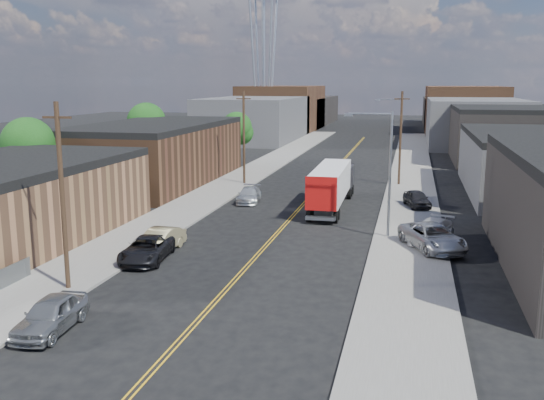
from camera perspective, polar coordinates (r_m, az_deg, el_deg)
The scene contains 30 objects.
ground at distance 78.97m, azimuth 6.08°, elevation 3.03°, with size 260.00×260.00×0.00m, color black.
centerline at distance 64.29m, azimuth 4.44°, elevation 1.22°, with size 0.32×120.00×0.01m, color gold.
sidewalk_left at distance 66.33m, azimuth -3.70°, elevation 1.60°, with size 5.00×140.00×0.15m, color slate.
sidewalk_right at distance 63.58m, azimuth 12.93°, elevation 0.92°, with size 5.00×140.00×0.15m, color slate.
warehouse_tan at distance 45.69m, azimuth -24.10°, elevation -0.21°, with size 12.00×22.00×5.60m.
warehouse_brown at distance 67.89m, azimuth -10.89°, elevation 4.39°, with size 12.00×26.00×6.60m.
industrial_right_b at distance 65.36m, azimuth 24.08°, elevation 3.15°, with size 14.00×24.00×6.10m.
industrial_right_c at distance 90.81m, azimuth 21.08°, elevation 5.81°, with size 14.00×22.00×7.60m.
skyline_left_a at distance 116.62m, azimuth -1.60°, elevation 7.65°, with size 16.00×30.00×8.00m, color #3C3C3F.
skyline_right_a at distance 113.35m, azimuth 18.52°, elevation 6.98°, with size 16.00×30.00×8.00m, color #3C3C3F.
skyline_left_b at distance 140.87m, azimuth 0.99°, elevation 8.65°, with size 16.00×26.00×10.00m, color #523320.
skyline_right_b at distance 138.18m, azimuth 17.60°, elevation 8.09°, with size 16.00×26.00×10.00m, color #523320.
skyline_left_c at distance 160.53m, azimuth 2.50°, elevation 8.40°, with size 16.00×40.00×7.00m, color black.
skyline_right_c at distance 158.17m, azimuth 17.03°, elevation 7.89°, with size 16.00×40.00×7.00m, color black.
streetlight_near at distance 43.05m, azimuth 10.54°, elevation 3.35°, with size 3.39×0.25×9.00m.
streetlight_far at distance 77.87m, azimuth 11.75°, elevation 6.69°, with size 3.39×0.25×9.00m.
utility_pole_left_near at distance 33.28m, azimuth -19.14°, elevation 0.36°, with size 1.60×0.26×10.00m.
utility_pole_left_far at distance 65.33m, azimuth -2.66°, elevation 5.94°, with size 1.60×0.26×10.00m.
utility_pole_right at distance 65.91m, azimuth 12.00°, elevation 5.76°, with size 1.60×0.26×10.00m.
tree_left_near at distance 58.44m, azimuth -21.91°, elevation 4.59°, with size 4.85×4.76×7.91m.
tree_left_mid at distance 80.12m, azimuth -11.68°, elevation 6.92°, with size 5.10×5.04×8.37m.
tree_left_far at distance 83.24m, azimuth -3.31°, elevation 6.64°, with size 4.35×4.20×6.97m.
semi_truck at distance 53.92m, azimuth 5.75°, elevation 1.61°, with size 2.63×14.50×3.79m.
car_left_a at distance 29.13m, azimuth -20.11°, elevation -10.10°, with size 1.86×4.62×1.57m, color gray.
car_left_b at distance 40.30m, azimuth -10.54°, elevation -3.79°, with size 1.63×4.67×1.54m, color #978C63.
car_left_c at distance 38.55m, azimuth -11.72°, elevation -4.56°, with size 2.45×5.31×1.48m, color black.
car_left_d at distance 55.99m, azimuth -2.17°, elevation 0.49°, with size 1.94×4.76×1.38m, color silver.
car_right_lot_a at distance 41.18m, azimuth 14.89°, elevation -3.37°, with size 2.72×5.89×1.64m, color #ADAFB2.
car_right_lot_b at distance 43.11m, azimuth 14.81°, elevation -2.84°, with size 2.06×5.06×1.47m, color #B9B9B9.
car_right_lot_c at distance 54.72m, azimuth 13.49°, elevation 0.12°, with size 1.70×4.22×1.44m, color black.
Camera 1 is at (9.40, -17.64, 10.98)m, focal length 40.00 mm.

